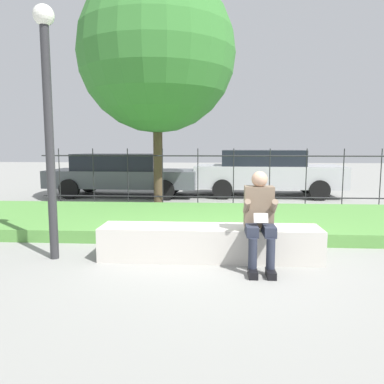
% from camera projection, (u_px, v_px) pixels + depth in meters
% --- Properties ---
extents(ground_plane, '(60.00, 60.00, 0.00)m').
position_uv_depth(ground_plane, '(214.00, 259.00, 5.33)').
color(ground_plane, gray).
extents(stone_bench, '(3.09, 0.60, 0.47)m').
position_uv_depth(stone_bench, '(210.00, 244.00, 5.31)').
color(stone_bench, beige).
rests_on(stone_bench, ground_plane).
extents(person_seated_reader, '(0.42, 0.73, 1.27)m').
position_uv_depth(person_seated_reader, '(260.00, 216.00, 4.88)').
color(person_seated_reader, black).
rests_on(person_seated_reader, ground_plane).
extents(grass_berm, '(10.99, 3.18, 0.21)m').
position_uv_depth(grass_berm, '(215.00, 220.00, 7.58)').
color(grass_berm, '#569342').
rests_on(grass_berm, ground_plane).
extents(iron_fence, '(8.99, 0.03, 1.53)m').
position_uv_depth(iron_fence, '(216.00, 177.00, 9.44)').
color(iron_fence, '#232326').
rests_on(iron_fence, ground_plane).
extents(car_parked_center, '(4.63, 2.05, 1.46)m').
position_uv_depth(car_parked_center, '(266.00, 172.00, 11.91)').
color(car_parked_center, '#B7B7BC').
rests_on(car_parked_center, ground_plane).
extents(car_parked_left, '(4.75, 1.98, 1.34)m').
position_uv_depth(car_parked_left, '(122.00, 174.00, 11.94)').
color(car_parked_left, '#4C5156').
rests_on(car_parked_left, ground_plane).
extents(street_lamp, '(0.28, 0.28, 3.46)m').
position_uv_depth(street_lamp, '(48.00, 104.00, 5.09)').
color(street_lamp, '#2D2D30').
rests_on(street_lamp, ground_plane).
extents(tree_behind_fence, '(4.13, 4.13, 6.07)m').
position_uv_depth(tree_behind_fence, '(157.00, 54.00, 9.80)').
color(tree_behind_fence, '#4C3D28').
rests_on(tree_behind_fence, ground_plane).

